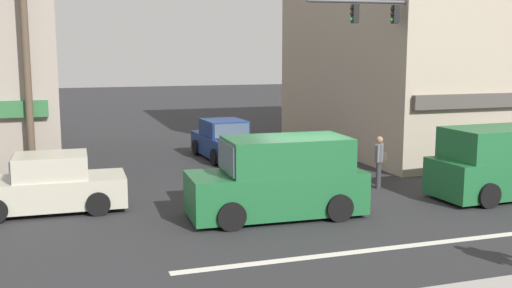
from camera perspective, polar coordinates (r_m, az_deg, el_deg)
The scene contains 11 objects.
ground_plane at distance 16.63m, azimuth 5.10°, elevation -6.32°, with size 120.00×120.00×0.00m, color #2B2B2D.
lane_marking_stripe at distance 13.63m, azimuth 11.03°, elevation -9.88°, with size 9.00×0.24×0.01m, color silver.
building_right_corner at distance 28.84m, azimuth 17.06°, elevation 11.05°, with size 10.72×12.03×11.29m.
utility_pole_near_left at distance 19.13m, azimuth -21.02°, elevation 7.48°, with size 1.40×0.22×7.86m.
utility_pole_far_right at distance 26.59m, azimuth 12.48°, elevation 7.25°, with size 1.40×0.22×7.10m.
traffic_light_mast at distance 21.25m, azimuth 14.71°, elevation 8.12°, with size 4.88×0.54×6.20m.
sedan_waiting_far at distance 17.27m, azimuth -19.12°, elevation -3.78°, with size 4.14×1.96×1.58m.
van_crossing_rightbound at distance 15.78m, azimuth 2.22°, elevation -3.36°, with size 4.66×2.16×2.11m.
sedan_crossing_center at distance 24.35m, azimuth -3.01°, elevation 0.26°, with size 2.07×4.20×1.58m.
van_approaching_near at distance 19.34m, azimuth 22.51°, elevation -1.76°, with size 4.67×2.19×2.11m.
pedestrian_mid_crossing at distance 19.46m, azimuth 11.65°, elevation -1.36°, with size 0.57×0.60×1.67m.
Camera 1 is at (-6.41, -14.71, 4.34)m, focal length 42.00 mm.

